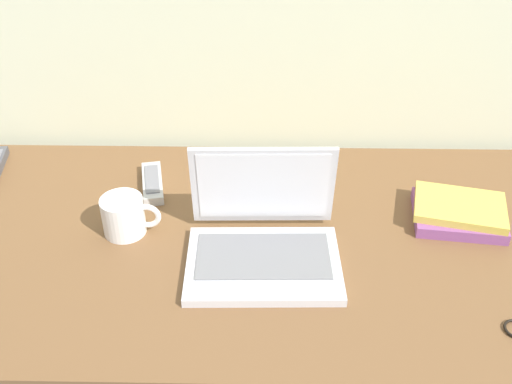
% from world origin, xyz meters
% --- Properties ---
extents(desk, '(1.60, 0.76, 0.03)m').
position_xyz_m(desk, '(0.00, 0.00, 0.01)').
color(desk, brown).
rests_on(desk, ground).
extents(laptop, '(0.32, 0.26, 0.22)m').
position_xyz_m(laptop, '(0.03, -0.05, 0.08)').
color(laptop, silver).
rests_on(laptop, desk).
extents(coffee_mug, '(0.13, 0.09, 0.09)m').
position_xyz_m(coffee_mug, '(-0.27, 0.02, 0.07)').
color(coffee_mug, white).
rests_on(coffee_mug, desk).
extents(remote_control_near, '(0.08, 0.17, 0.02)m').
position_xyz_m(remote_control_near, '(-0.24, 0.19, 0.04)').
color(remote_control_near, '#B7B7B7').
rests_on(remote_control_near, desk).
extents(book_stack, '(0.22, 0.18, 0.04)m').
position_xyz_m(book_stack, '(0.47, 0.07, 0.05)').
color(book_stack, '#8C4C8C').
rests_on(book_stack, desk).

